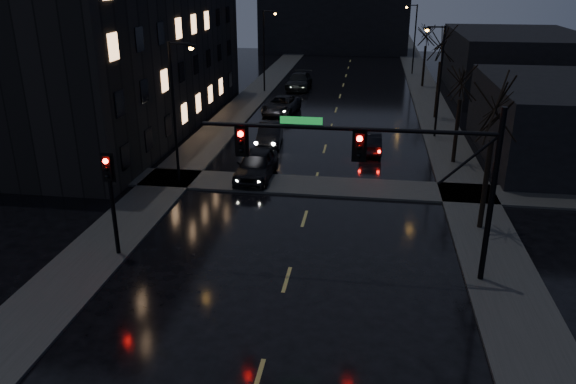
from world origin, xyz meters
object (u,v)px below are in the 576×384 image
(oncoming_car_a, at_px, (256,165))
(lead_car, at_px, (370,142))
(oncoming_car_b, at_px, (270,134))
(oncoming_car_c, at_px, (281,105))
(oncoming_car_d, at_px, (299,81))

(oncoming_car_a, bearing_deg, lead_car, 45.17)
(oncoming_car_b, distance_m, lead_car, 7.11)
(oncoming_car_a, relative_size, oncoming_car_c, 0.94)
(oncoming_car_b, height_order, oncoming_car_d, oncoming_car_d)
(oncoming_car_a, distance_m, oncoming_car_c, 16.60)
(oncoming_car_a, relative_size, oncoming_car_b, 1.11)
(oncoming_car_b, relative_size, oncoming_car_c, 0.85)
(lead_car, bearing_deg, oncoming_car_d, -72.28)
(oncoming_car_b, bearing_deg, oncoming_car_c, 89.13)
(oncoming_car_d, xyz_separation_m, lead_car, (7.58, -21.37, -0.14))
(lead_car, bearing_deg, oncoming_car_c, -54.64)
(oncoming_car_a, height_order, oncoming_car_d, oncoming_car_a)
(oncoming_car_a, distance_m, oncoming_car_b, 7.30)
(oncoming_car_d, bearing_deg, oncoming_car_b, -87.39)
(oncoming_car_a, relative_size, oncoming_car_d, 0.88)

